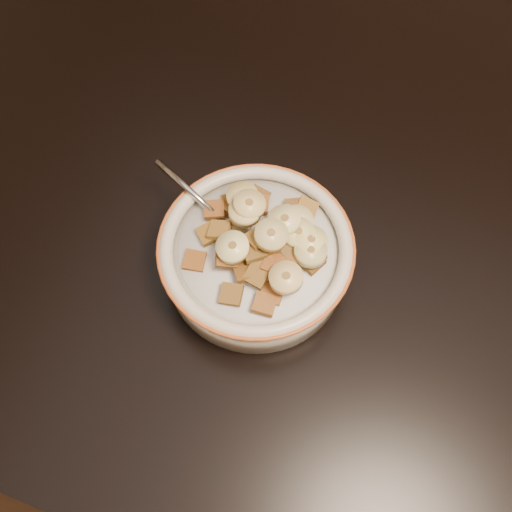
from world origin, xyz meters
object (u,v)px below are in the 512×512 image
(cereal_bowl, at_px, (256,260))
(table, at_px, (376,175))
(spoon, at_px, (234,230))
(chair, at_px, (491,52))

(cereal_bowl, bearing_deg, table, 64.30)
(cereal_bowl, bearing_deg, spoon, 160.09)
(spoon, bearing_deg, table, 165.81)
(table, distance_m, spoon, 0.21)
(chair, bearing_deg, cereal_bowl, -105.12)
(chair, height_order, cereal_bowl, chair)
(chair, relative_size, cereal_bowl, 4.65)
(chair, xyz_separation_m, spoon, (-0.24, -0.78, 0.38))
(table, distance_m, chair, 0.70)
(table, distance_m, cereal_bowl, 0.20)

